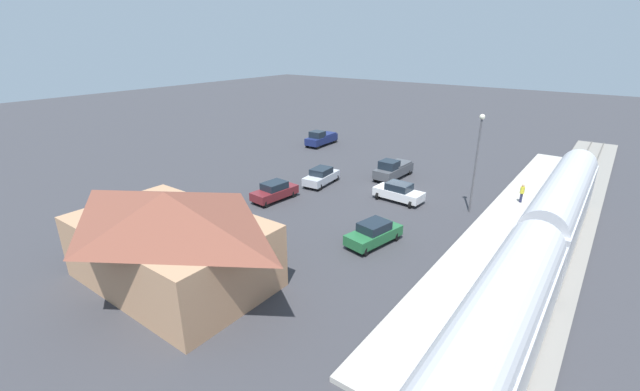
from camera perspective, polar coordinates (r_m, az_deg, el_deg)
name	(u,v)px	position (r m, az deg, el deg)	size (l,w,h in m)	color
ground_plane	(396,193)	(40.65, 10.39, 0.33)	(200.00, 200.00, 0.00)	#38383D
railway_track	(558,229)	(37.26, 30.02, -4.08)	(4.80, 70.00, 0.30)	gray
platform	(504,216)	(37.70, 24.10, -2.66)	(3.20, 46.00, 0.30)	#B7B2A8
passenger_train	(536,256)	(25.83, 27.61, -7.38)	(2.93, 35.32, 4.98)	silver
station_building	(170,236)	(26.29, -20.00, -5.29)	(12.76, 8.22, 5.82)	tan
pedestrian_on_platform	(522,192)	(40.78, 26.13, 0.44)	(0.36, 0.36, 1.71)	#23284C
sedan_maroon	(275,191)	(38.21, -6.29, 0.61)	(2.22, 4.64, 1.74)	maroon
sedan_silver	(321,176)	(42.11, 0.17, 2.68)	(2.25, 4.65, 1.74)	silver
sedan_green	(374,233)	(30.19, 7.44, -5.17)	(2.68, 4.77, 1.74)	#236638
pickup_charcoal	(393,169)	(44.65, 10.06, 3.62)	(2.18, 5.48, 2.14)	#47494F
pickup_navy	(321,138)	(57.98, 0.15, 7.93)	(2.15, 5.47, 2.14)	navy
sedan_white	(399,192)	(38.42, 10.80, 0.47)	(4.60, 2.48, 1.74)	white
light_pole_near_platform	(477,153)	(36.40, 20.89, 5.51)	(0.44, 0.44, 8.42)	#515156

